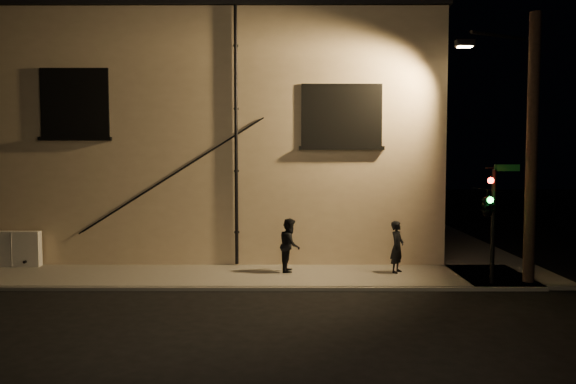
{
  "coord_description": "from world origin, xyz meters",
  "views": [
    {
      "loc": [
        -0.07,
        -15.21,
        3.72
      ],
      "look_at": [
        -0.13,
        1.8,
        2.59
      ],
      "focal_mm": 35.0,
      "sensor_mm": 36.0,
      "label": 1
    }
  ],
  "objects_px": {
    "pedestrian_b": "(290,245)",
    "streetlamp_pole": "(528,144)",
    "utility_cabinet": "(13,249)",
    "traffic_signal": "(488,204)",
    "pedestrian_a": "(397,247)"
  },
  "relations": [
    {
      "from": "streetlamp_pole",
      "to": "traffic_signal",
      "type": "bearing_deg",
      "value": -162.01
    },
    {
      "from": "utility_cabinet",
      "to": "pedestrian_a",
      "type": "height_order",
      "value": "pedestrian_a"
    },
    {
      "from": "streetlamp_pole",
      "to": "pedestrian_b",
      "type": "bearing_deg",
      "value": 168.97
    },
    {
      "from": "streetlamp_pole",
      "to": "pedestrian_a",
      "type": "bearing_deg",
      "value": 161.22
    },
    {
      "from": "pedestrian_b",
      "to": "streetlamp_pole",
      "type": "distance_m",
      "value": 7.5
    },
    {
      "from": "utility_cabinet",
      "to": "streetlamp_pole",
      "type": "relative_size",
      "value": 0.23
    },
    {
      "from": "pedestrian_b",
      "to": "streetlamp_pole",
      "type": "relative_size",
      "value": 0.22
    },
    {
      "from": "pedestrian_b",
      "to": "utility_cabinet",
      "type": "bearing_deg",
      "value": 88.86
    },
    {
      "from": "pedestrian_a",
      "to": "pedestrian_b",
      "type": "xyz_separation_m",
      "value": [
        -3.28,
        0.14,
        0.03
      ]
    },
    {
      "from": "utility_cabinet",
      "to": "traffic_signal",
      "type": "bearing_deg",
      "value": -9.81
    },
    {
      "from": "utility_cabinet",
      "to": "pedestrian_a",
      "type": "relative_size",
      "value": 1.1
    },
    {
      "from": "pedestrian_a",
      "to": "traffic_signal",
      "type": "bearing_deg",
      "value": -94.16
    },
    {
      "from": "utility_cabinet",
      "to": "streetlamp_pole",
      "type": "bearing_deg",
      "value": -7.59
    },
    {
      "from": "utility_cabinet",
      "to": "pedestrian_b",
      "type": "bearing_deg",
      "value": -4.98
    },
    {
      "from": "pedestrian_b",
      "to": "traffic_signal",
      "type": "bearing_deg",
      "value": -103.55
    }
  ]
}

